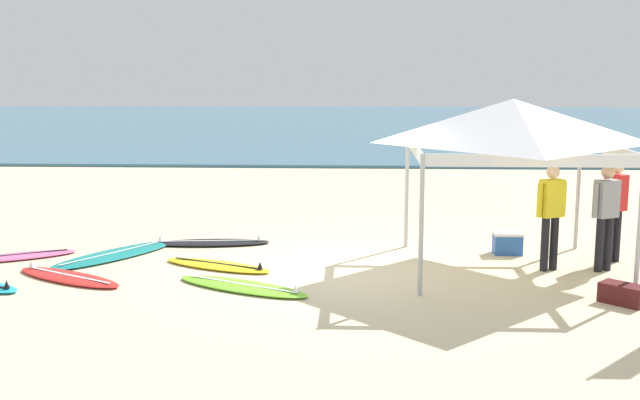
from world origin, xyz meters
name	(u,v)px	position (x,y,z in m)	size (l,w,h in m)	color
ground_plane	(341,271)	(0.00, 0.00, 0.00)	(80.00, 80.00, 0.00)	beige
sea	(350,125)	(0.00, 30.69, 0.05)	(80.00, 36.00, 0.10)	#386B84
canopy_tent	(512,122)	(2.67, 0.22, 2.39)	(3.17, 3.17, 2.75)	#B7B7BC
surfboard_yellow	(218,265)	(-2.02, 0.13, 0.04)	(2.01, 1.28, 0.19)	yellow
surfboard_black	(212,242)	(-2.42, 1.79, 0.04)	(2.21, 0.81, 0.19)	black
surfboard_teal	(114,254)	(-3.95, 0.80, 0.04)	(2.04, 2.54, 0.19)	#19847F
surfboard_pink	(16,256)	(-5.59, 0.59, 0.04)	(2.00, 1.41, 0.19)	pink
surfboard_red	(68,277)	(-4.22, -0.67, 0.04)	(2.12, 1.53, 0.19)	red
surfboard_lime	(243,286)	(-1.45, -1.07, 0.04)	(2.27, 1.54, 0.19)	#7AD12D
person_grey	(606,211)	(4.20, 0.18, 0.99)	(0.50, 0.36, 1.71)	black
person_red	(615,204)	(4.53, 0.77, 0.99)	(0.48, 0.37, 1.71)	black
person_yellow	(551,210)	(3.34, 0.19, 0.99)	(0.51, 0.35, 1.71)	black
gear_bag_near_tent	(623,294)	(3.92, -1.59, 0.14)	(0.60, 0.32, 0.28)	#4C1919
cooler_box	(507,243)	(2.89, 1.28, 0.20)	(0.50, 0.36, 0.39)	#2D60B7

